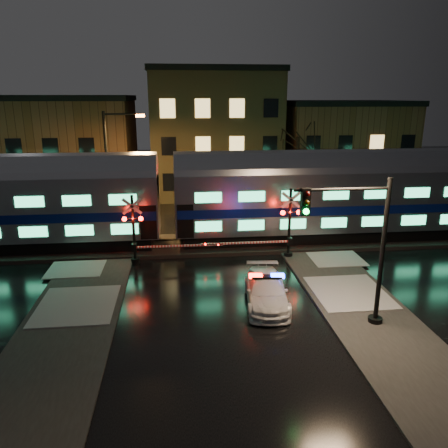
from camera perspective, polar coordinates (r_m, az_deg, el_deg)
The scene contains 13 objects.
ground at distance 23.82m, azimuth -1.54°, elevation -6.84°, with size 120.00×120.00×0.00m, color black.
ballast at distance 28.44m, azimuth -2.36°, elevation -2.67°, with size 90.00×4.20×0.24m, color black.
sidewalk_left at distance 18.98m, azimuth -20.55°, elevation -14.16°, with size 4.00×20.00×0.12m, color #2D2D2D.
sidewalk_right at distance 20.11m, azimuth 19.20°, elevation -12.22°, with size 4.00×20.00×0.12m, color #2D2D2D.
building_left at distance 45.54m, azimuth -20.72°, elevation 9.13°, with size 14.00×10.00×9.00m, color brown.
building_mid at distance 44.64m, azimuth -1.37°, elevation 11.65°, with size 12.00×11.00×11.50m, color brown.
building_right at distance 47.19m, azimuth 14.86°, elevation 9.54°, with size 12.00×10.00×8.50m, color brown.
train at distance 27.51m, azimuth -7.51°, elevation 3.61°, with size 51.00×3.12×5.92m.
police_car at distance 20.62m, azimuth 5.53°, elevation -8.67°, with size 2.33×4.79×1.50m.
crossing_signal_right at distance 26.06m, azimuth 7.81°, elevation -0.83°, with size 5.98×0.66×4.23m.
crossing_signal_left at distance 25.44m, azimuth -10.90°, elevation -1.57°, with size 5.75×0.65×4.07m.
traffic_light at distance 18.45m, azimuth 17.28°, elevation -3.39°, with size 4.10×0.72×6.34m.
streetlight at distance 31.50m, azimuth -14.48°, elevation 7.59°, with size 2.82×0.30×8.45m.
Camera 1 is at (-1.70, -21.84, 9.35)m, focal length 35.00 mm.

